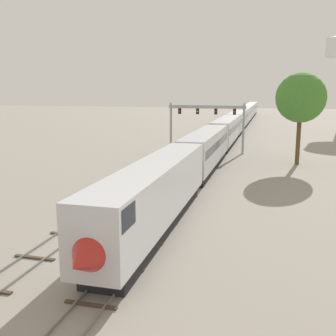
{
  "coord_description": "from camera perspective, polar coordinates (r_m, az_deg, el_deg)",
  "views": [
    {
      "loc": [
        9.68,
        -21.34,
        9.8
      ],
      "look_at": [
        1.0,
        12.0,
        3.0
      ],
      "focal_mm": 42.6,
      "sensor_mm": 36.0,
      "label": 1
    }
  ],
  "objects": [
    {
      "name": "ground_plane",
      "position": [
        25.4,
        -9.23,
        -11.68
      ],
      "size": [
        400.0,
        400.0,
        0.0
      ],
      "primitive_type": "plane",
      "color": "gray"
    },
    {
      "name": "track_main",
      "position": [
        82.28,
        9.16,
        4.23
      ],
      "size": [
        2.6,
        200.0,
        0.16
      ],
      "color": "slate",
      "rests_on": "ground"
    },
    {
      "name": "track_near",
      "position": [
        63.49,
        2.44,
        2.33
      ],
      "size": [
        2.6,
        160.0,
        0.16
      ],
      "color": "slate",
      "rests_on": "ground"
    },
    {
      "name": "passenger_train",
      "position": [
        94.11,
        9.93,
        6.62
      ],
      "size": [
        3.04,
        156.64,
        4.8
      ],
      "color": "silver",
      "rests_on": "ground"
    },
    {
      "name": "signal_gantry",
      "position": [
        62.98,
        5.53,
        7.37
      ],
      "size": [
        12.1,
        0.49,
        7.75
      ],
      "color": "#999BA0",
      "rests_on": "ground"
    },
    {
      "name": "trackside_tree_left",
      "position": [
        55.08,
        18.48,
        9.48
      ],
      "size": [
        6.46,
        6.46,
        12.0
      ],
      "color": "brown",
      "rests_on": "ground"
    }
  ]
}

